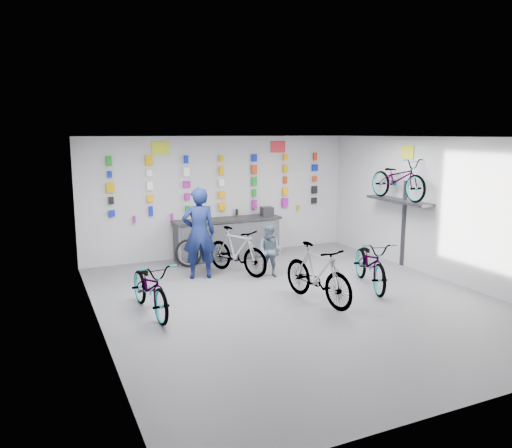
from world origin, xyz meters
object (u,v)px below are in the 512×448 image
counter (228,239)px  bike_service (237,251)px  bike_left (150,287)px  bike_center (318,274)px  bike_right (371,263)px  customer (270,251)px  clerk (199,233)px

counter → bike_service: 1.41m
bike_left → counter: bearing=44.6°
counter → bike_center: (0.30, -3.76, 0.06)m
bike_center → bike_right: size_ratio=0.95×
customer → clerk: bearing=-159.3°
bike_center → clerk: clerk is taller
bike_left → clerk: 2.30m
bike_service → customer: 0.76m
bike_service → bike_center: bearing=-100.4°
bike_center → bike_service: 2.46m
bike_center → customer: (-0.05, 1.87, 0.03)m
counter → bike_service: bearing=-102.8°
clerk → bike_left: bearing=60.6°
bike_left → bike_service: bike_service is taller
customer → counter: bearing=138.6°
bike_right → customer: (-1.52, 1.50, 0.07)m
counter → clerk: bearing=-130.8°
clerk → customer: (1.42, -0.53, -0.41)m
clerk → customer: size_ratio=1.71×
bike_center → customer: size_ratio=1.58×
counter → bike_right: bearing=-62.5°
bike_left → bike_right: (4.38, -0.32, 0.02)m
bike_service → counter: bearing=52.3°
bike_right → customer: 2.14m
counter → clerk: clerk is taller
bike_center → clerk: bearing=112.0°
bike_service → customer: size_ratio=1.51×
bike_left → bike_center: 3.00m
counter → bike_left: size_ratio=1.49×
bike_right → bike_service: (-2.08, 2.02, 0.02)m
bike_service → bike_right: bearing=-69.0°
counter → bike_center: size_ratio=1.49×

